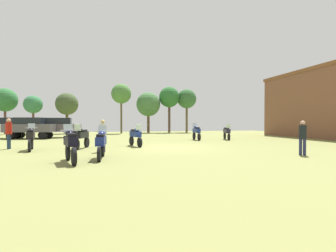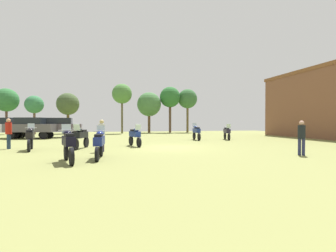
# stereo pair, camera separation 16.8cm
# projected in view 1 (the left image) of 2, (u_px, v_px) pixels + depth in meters

# --- Properties ---
(ground_plane) EXTENTS (44.00, 52.00, 0.02)m
(ground_plane) POSITION_uv_depth(u_px,v_px,m) (170.00, 148.00, 15.59)
(ground_plane) COLOR olive
(motorcycle_1) EXTENTS (0.62, 2.24, 1.48)m
(motorcycle_1) POSITION_uv_depth(u_px,v_px,m) (196.00, 132.00, 21.93)
(motorcycle_1) COLOR black
(motorcycle_1) RESTS_ON ground
(motorcycle_2) EXTENTS (0.80, 2.18, 1.48)m
(motorcycle_2) POSITION_uv_depth(u_px,v_px,m) (82.00, 137.00, 14.82)
(motorcycle_2) COLOR black
(motorcycle_2) RESTS_ON ground
(motorcycle_3) EXTENTS (0.72, 2.20, 1.51)m
(motorcycle_3) POSITION_uv_depth(u_px,v_px,m) (31.00, 137.00, 13.97)
(motorcycle_3) COLOR black
(motorcycle_3) RESTS_ON ground
(motorcycle_4) EXTENTS (0.62, 2.19, 1.44)m
(motorcycle_4) POSITION_uv_depth(u_px,v_px,m) (101.00, 143.00, 10.83)
(motorcycle_4) COLOR black
(motorcycle_4) RESTS_ON ground
(motorcycle_5) EXTENTS (0.83, 2.16, 1.51)m
(motorcycle_5) POSITION_uv_depth(u_px,v_px,m) (70.00, 144.00, 9.81)
(motorcycle_5) COLOR black
(motorcycle_5) RESTS_ON ground
(motorcycle_6) EXTENTS (0.78, 2.07, 1.46)m
(motorcycle_6) POSITION_uv_depth(u_px,v_px,m) (136.00, 135.00, 16.34)
(motorcycle_6) COLOR black
(motorcycle_6) RESTS_ON ground
(motorcycle_7) EXTENTS (0.78, 2.22, 1.44)m
(motorcycle_7) POSITION_uv_depth(u_px,v_px,m) (227.00, 132.00, 22.43)
(motorcycle_7) COLOR black
(motorcycle_7) RESTS_ON ground
(car_1) EXTENTS (4.53, 2.44, 2.00)m
(car_1) POSITION_uv_depth(u_px,v_px,m) (30.00, 126.00, 23.59)
(car_1) COLOR black
(car_1) RESTS_ON ground
(car_2) EXTENTS (4.53, 2.46, 2.00)m
(car_2) POSITION_uv_depth(u_px,v_px,m) (2.00, 126.00, 24.27)
(car_2) COLOR black
(car_2) RESTS_ON ground
(car_3) EXTENTS (4.38, 2.01, 2.00)m
(car_3) POSITION_uv_depth(u_px,v_px,m) (59.00, 126.00, 25.38)
(car_3) COLOR black
(car_3) RESTS_ON ground
(person_1) EXTENTS (0.48, 0.48, 1.72)m
(person_1) POSITION_uv_depth(u_px,v_px,m) (103.00, 133.00, 13.37)
(person_1) COLOR #31284B
(person_1) RESTS_ON ground
(person_2) EXTENTS (0.48, 0.48, 1.66)m
(person_2) POSITION_uv_depth(u_px,v_px,m) (303.00, 135.00, 11.98)
(person_2) COLOR #25294F
(person_2) RESTS_ON ground
(person_3) EXTENTS (0.35, 0.35, 1.80)m
(person_3) POSITION_uv_depth(u_px,v_px,m) (9.00, 131.00, 14.68)
(person_3) COLOR #20334E
(person_3) RESTS_ON ground
(tree_2) EXTENTS (3.50, 3.50, 5.91)m
(tree_2) POSITION_uv_depth(u_px,v_px,m) (148.00, 105.00, 36.60)
(tree_2) COLOR brown
(tree_2) RESTS_ON ground
(tree_3) EXTENTS (2.90, 2.90, 6.52)m
(tree_3) POSITION_uv_depth(u_px,v_px,m) (187.00, 99.00, 37.72)
(tree_3) COLOR brown
(tree_3) RESTS_ON ground
(tree_4) EXTENTS (2.71, 2.71, 6.80)m
(tree_4) POSITION_uv_depth(u_px,v_px,m) (121.00, 94.00, 34.23)
(tree_4) COLOR brown
(tree_4) RESTS_ON ground
(tree_5) EXTENTS (2.97, 2.97, 5.87)m
(tree_5) POSITION_uv_depth(u_px,v_px,m) (5.00, 100.00, 31.81)
(tree_5) COLOR brown
(tree_5) RESTS_ON ground
(tree_6) EXTENTS (3.03, 3.03, 6.78)m
(tree_6) POSITION_uv_depth(u_px,v_px,m) (169.00, 98.00, 37.07)
(tree_6) COLOR brown
(tree_6) RESTS_ON ground
(tree_7) EXTENTS (2.27, 2.27, 4.96)m
(tree_7) POSITION_uv_depth(u_px,v_px,m) (33.00, 105.00, 31.90)
(tree_7) COLOR brown
(tree_7) RESTS_ON ground
(tree_8) EXTENTS (2.98, 2.98, 5.51)m
(tree_8) POSITION_uv_depth(u_px,v_px,m) (67.00, 104.00, 33.84)
(tree_8) COLOR brown
(tree_8) RESTS_ON ground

